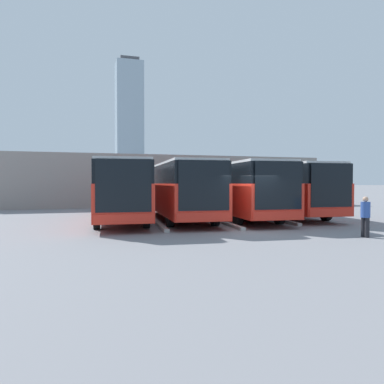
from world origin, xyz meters
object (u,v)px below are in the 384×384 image
at_px(bus_2, 179,189).
at_px(bus_3, 120,189).
at_px(bus_1, 235,188).
at_px(pedestrian, 365,215).
at_px(bus_0, 278,188).

bearing_deg(bus_2, bus_3, 2.36).
bearing_deg(bus_1, pedestrian, 105.57).
relative_size(bus_1, bus_3, 1.00).
bearing_deg(pedestrian, bus_2, -151.13).
bearing_deg(pedestrian, bus_0, 169.46).
height_order(bus_0, bus_2, same).
bearing_deg(bus_3, bus_0, -173.68).
bearing_deg(bus_3, pedestrian, 137.20).
relative_size(bus_0, bus_1, 1.00).
distance_m(bus_0, bus_2, 6.91).
bearing_deg(bus_0, bus_3, 6.32).
bearing_deg(bus_3, bus_2, -177.64).
xyz_separation_m(bus_2, pedestrian, (-5.27, 9.15, -0.96)).
distance_m(bus_1, bus_3, 6.90).
bearing_deg(bus_1, bus_0, -162.42).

